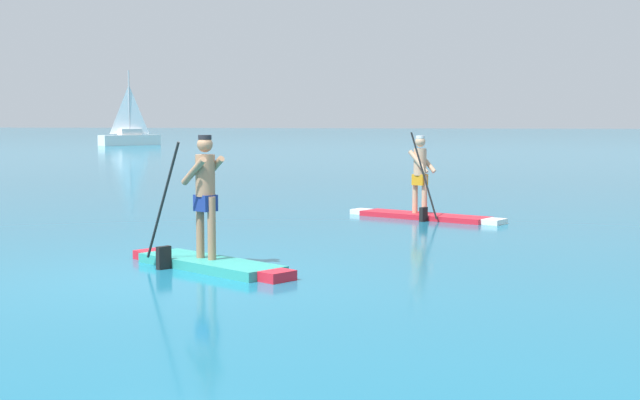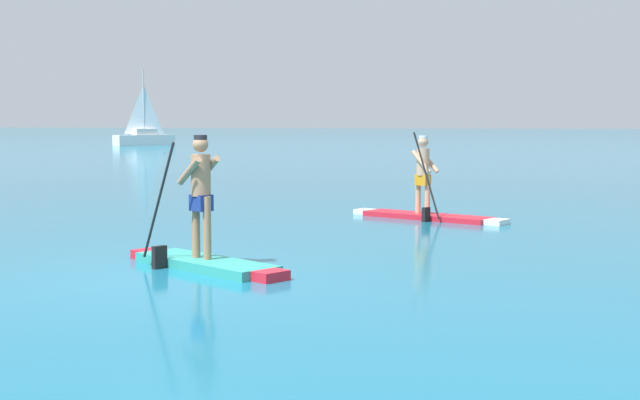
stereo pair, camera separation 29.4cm
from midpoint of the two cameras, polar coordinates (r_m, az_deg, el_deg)
The scene contains 4 objects.
ground at distance 11.56m, azimuth -9.22°, elevation -4.79°, with size 440.00×440.00×0.00m, color #196B8C.
paddleboarder_mid_center at distance 11.95m, azimuth -6.87°, elevation -2.71°, with size 2.74×1.84×1.80m.
paddleboarder_far_right at distance 17.96m, azimuth 7.37°, elevation -0.17°, with size 3.33×1.79×1.80m.
sailboat_left_horizon at distance 73.56m, azimuth -11.17°, elevation 4.13°, with size 3.82×4.92×6.05m.
Camera 2 is at (4.80, -10.36, 1.98)m, focal length 49.57 mm.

